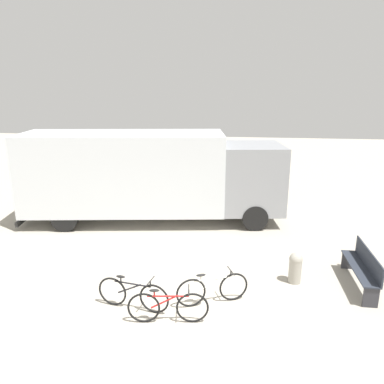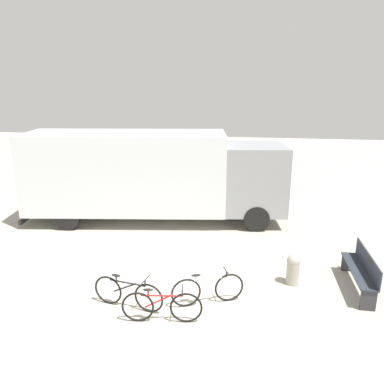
{
  "view_description": "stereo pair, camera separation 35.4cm",
  "coord_description": "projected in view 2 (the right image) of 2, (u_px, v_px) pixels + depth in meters",
  "views": [
    {
      "loc": [
        1.09,
        -7.08,
        4.85
      ],
      "look_at": [
        -0.31,
        3.87,
        1.71
      ],
      "focal_mm": 35.0,
      "sensor_mm": 36.0,
      "label": 1
    },
    {
      "loc": [
        1.44,
        -7.03,
        4.85
      ],
      "look_at": [
        -0.31,
        3.87,
        1.71
      ],
      "focal_mm": 35.0,
      "sensor_mm": 36.0,
      "label": 2
    }
  ],
  "objects": [
    {
      "name": "bicycle_near",
      "position": [
        128.0,
        293.0,
        8.4
      ],
      "size": [
        1.7,
        0.47,
        0.78
      ],
      "rotation": [
        0.0,
        0.0,
        -0.17
      ],
      "color": "black",
      "rests_on": "ground"
    },
    {
      "name": "bollard_near_bench",
      "position": [
        293.0,
        268.0,
        9.4
      ],
      "size": [
        0.33,
        0.33,
        0.81
      ],
      "color": "#9E998C",
      "rests_on": "ground"
    },
    {
      "name": "park_bench",
      "position": [
        362.0,
        269.0,
        9.13
      ],
      "size": [
        0.4,
        1.99,
        0.97
      ],
      "rotation": [
        0.0,
        0.0,
        1.57
      ],
      "color": "#282D38",
      "rests_on": "ground"
    },
    {
      "name": "bicycle_middle",
      "position": [
        162.0,
        306.0,
        7.89
      ],
      "size": [
        1.71,
        0.44,
        0.78
      ],
      "rotation": [
        0.0,
        0.0,
        0.13
      ],
      "color": "black",
      "rests_on": "ground"
    },
    {
      "name": "delivery_truck",
      "position": [
        152.0,
        173.0,
        13.6
      ],
      "size": [
        9.58,
        3.64,
        3.26
      ],
      "rotation": [
        0.0,
        0.0,
        0.14
      ],
      "color": "silver",
      "rests_on": "ground"
    },
    {
      "name": "bicycle_far",
      "position": [
        208.0,
        289.0,
        8.56
      ],
      "size": [
        1.61,
        0.72,
        0.78
      ],
      "rotation": [
        0.0,
        0.0,
        0.39
      ],
      "color": "black",
      "rests_on": "ground"
    },
    {
      "name": "ground_plane",
      "position": [
        178.0,
        315.0,
        8.22
      ],
      "size": [
        60.0,
        60.0,
        0.0
      ],
      "primitive_type": "plane",
      "color": "#A8A091"
    }
  ]
}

